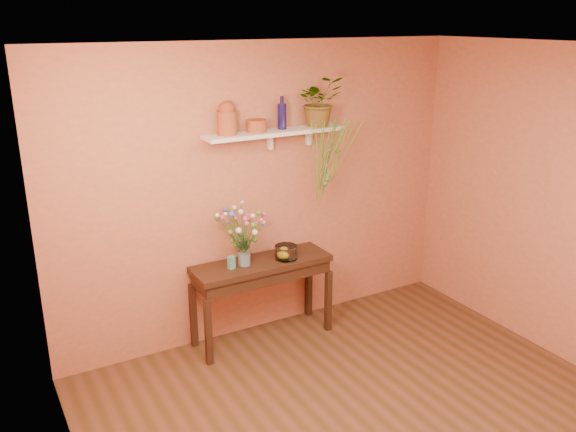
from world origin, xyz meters
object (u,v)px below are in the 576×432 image
object	(u,v)px
sideboard	(262,273)
blue_bottle	(282,116)
glass_vase	(244,255)
bouquet	(242,224)
glass_bowl	(286,253)
spider_plant	(319,101)
terracotta_jug	(227,119)

from	to	relation	value
sideboard	blue_bottle	xyz separation A→B (m)	(0.28, 0.13, 1.39)
glass_vase	bouquet	bearing A→B (deg)	-154.96
bouquet	glass_bowl	bearing A→B (deg)	-5.60
sideboard	spider_plant	size ratio (longest dim) A/B	2.86
sideboard	spider_plant	distance (m)	1.64
sideboard	bouquet	size ratio (longest dim) A/B	2.42
spider_plant	glass_vase	world-z (taller)	spider_plant
terracotta_jug	bouquet	world-z (taller)	terracotta_jug
glass_vase	glass_bowl	bearing A→B (deg)	-7.23
blue_bottle	glass_bowl	world-z (taller)	blue_bottle
glass_vase	bouquet	xyz separation A→B (m)	(-0.02, -0.01, 0.30)
glass_vase	spider_plant	bearing A→B (deg)	6.96
terracotta_jug	spider_plant	bearing A→B (deg)	-1.50
terracotta_jug	blue_bottle	xyz separation A→B (m)	(0.53, 0.01, -0.02)
glass_bowl	glass_vase	bearing A→B (deg)	172.77
blue_bottle	glass_bowl	distance (m)	1.23
blue_bottle	bouquet	bearing A→B (deg)	-163.75
terracotta_jug	bouquet	size ratio (longest dim) A/B	0.53
blue_bottle	terracotta_jug	bearing A→B (deg)	-179.35
spider_plant	bouquet	xyz separation A→B (m)	(-0.85, -0.11, -0.99)
sideboard	bouquet	distance (m)	0.55
bouquet	spider_plant	bearing A→B (deg)	7.42
glass_vase	blue_bottle	bearing A→B (deg)	15.84
sideboard	spider_plant	xyz separation A→B (m)	(0.65, 0.10, 1.50)
spider_plant	glass_vase	xyz separation A→B (m)	(-0.83, -0.10, -1.28)
spider_plant	bouquet	size ratio (longest dim) A/B	0.85
sideboard	blue_bottle	size ratio (longest dim) A/B	4.42
glass_bowl	terracotta_jug	bearing A→B (deg)	159.44
glass_bowl	spider_plant	bearing A→B (deg)	19.43
sideboard	glass_vase	size ratio (longest dim) A/B	5.44
spider_plant	bouquet	bearing A→B (deg)	-172.58
bouquet	glass_bowl	world-z (taller)	bouquet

